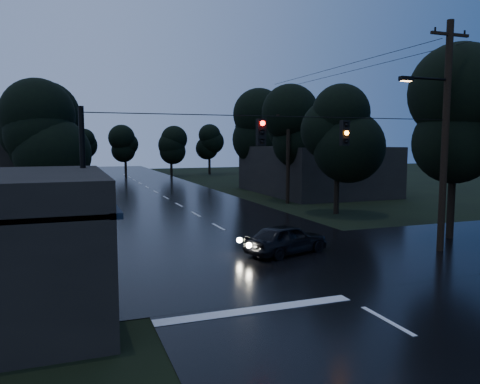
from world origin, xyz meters
TOP-DOWN VIEW (x-y plane):
  - main_road at (0.00, 30.00)m, footprint 12.00×120.00m
  - cross_street at (0.00, 12.00)m, footprint 60.00×9.00m
  - building_far_right at (14.00, 34.00)m, footprint 10.00×14.00m
  - utility_pole_main at (7.41, 11.00)m, footprint 3.50×0.30m
  - utility_pole_far at (8.30, 28.00)m, footprint 2.00×0.30m
  - anchor_pole_left at (-7.50, 11.00)m, footprint 0.18×0.18m
  - span_signals at (0.56, 10.99)m, footprint 15.00×0.37m
  - tree_corner_near at (10.00, 13.00)m, footprint 4.48×4.48m
  - tree_left_a at (-9.00, 22.00)m, footprint 3.92×3.92m
  - tree_left_b at (-9.60, 30.00)m, footprint 4.20×4.20m
  - tree_left_c at (-10.20, 40.00)m, footprint 4.48×4.48m
  - tree_right_a at (9.00, 22.00)m, footprint 4.20×4.20m
  - tree_right_b at (9.60, 30.00)m, footprint 4.48×4.48m
  - tree_right_c at (10.20, 40.00)m, footprint 4.76×4.76m
  - car at (0.83, 12.90)m, footprint 4.19×2.64m

SIDE VIEW (x-z plane):
  - main_road at x=0.00m, z-range -0.01..0.01m
  - cross_street at x=0.00m, z-range -0.01..0.01m
  - car at x=0.83m, z-range 0.00..1.33m
  - building_far_right at x=14.00m, z-range 0.00..4.40m
  - anchor_pole_left at x=-7.50m, z-range 0.00..6.00m
  - utility_pole_far at x=8.30m, z-range 0.13..7.63m
  - tree_left_a at x=-9.00m, z-range 1.11..9.37m
  - span_signals at x=0.56m, z-range 4.69..5.80m
  - utility_pole_main at x=7.41m, z-range 0.26..10.26m
  - tree_left_b at x=-9.60m, z-range 1.19..10.04m
  - tree_right_a at x=9.00m, z-range 1.19..10.04m
  - tree_corner_near at x=10.00m, z-range 1.27..10.71m
  - tree_left_c at x=-10.20m, z-range 1.27..10.71m
  - tree_right_b at x=9.60m, z-range 1.27..10.71m
  - tree_right_c at x=10.20m, z-range 1.35..11.38m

